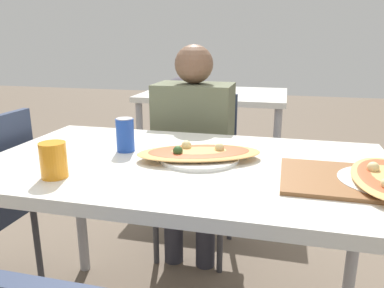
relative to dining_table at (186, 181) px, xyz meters
The scene contains 8 objects.
dining_table is the anchor object (origin of this frame).
chair_far_seated 0.76m from the dining_table, 99.74° to the left, with size 0.40×0.40×0.87m.
person_seated 0.62m from the dining_table, 101.51° to the left, with size 0.38×0.27×1.13m.
pizza_main 0.10m from the dining_table, 36.44° to the left, with size 0.47×0.33×0.06m.
soda_can 0.29m from the dining_table, 166.06° to the left, with size 0.07×0.07×0.12m.
drink_glass 0.44m from the dining_table, 144.63° to the right, with size 0.08×0.08×0.11m.
serving_tray 0.55m from the dining_table, ahead, with size 0.44×0.30×0.01m.
background_table 1.73m from the dining_table, 98.67° to the left, with size 1.10×0.80×0.87m.
Camera 1 is at (0.32, -1.17, 1.15)m, focal length 35.00 mm.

